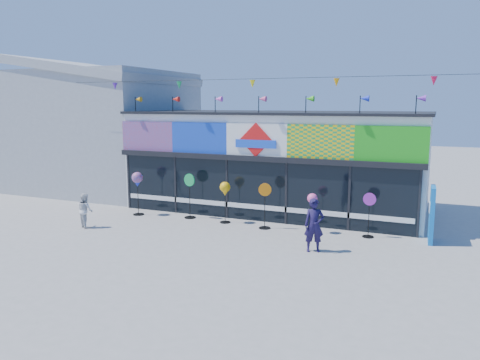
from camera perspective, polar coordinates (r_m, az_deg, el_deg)
The scene contains 12 objects.
ground at distance 14.94m, azimuth -2.80°, elevation -7.96°, with size 80.00×80.00×0.00m, color gray.
kite_shop at distance 19.93m, azimuth 4.57°, elevation 2.42°, with size 16.00×5.70×5.31m.
neighbour_building at distance 25.65m, azimuth -16.43°, elevation 6.20°, with size 8.18×7.20×6.87m.
blue_sign at distance 16.24m, azimuth 22.33°, elevation -3.90°, with size 0.18×0.92×1.83m.
spinner_0 at distance 19.06m, azimuth -12.40°, elevation -0.08°, with size 0.44×0.44×1.74m.
spinner_1 at distance 18.29m, azimuth -6.16°, elevation -1.79°, with size 0.49×0.45×1.75m.
spinner_2 at distance 17.41m, azimuth -1.84°, elevation -1.24°, with size 0.39×0.39×1.56m.
spinner_3 at distance 16.70m, azimuth 3.04°, elevation -3.02°, with size 0.46×0.42×1.65m.
spinner_4 at distance 16.23m, azimuth 8.81°, elevation -2.59°, with size 0.35×0.35×1.39m.
spinner_5 at distance 16.19m, azimuth 15.44°, elevation -4.00°, with size 0.42×0.38×1.51m.
adult_man at distance 14.29m, azimuth 9.02°, elevation -5.47°, with size 0.59×0.39×1.63m, color #1A133B.
child at distance 17.81m, azimuth -18.35°, elevation -3.51°, with size 0.61×0.35×1.25m, color silver.
Camera 1 is at (6.21, -12.85, 4.44)m, focal length 35.00 mm.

